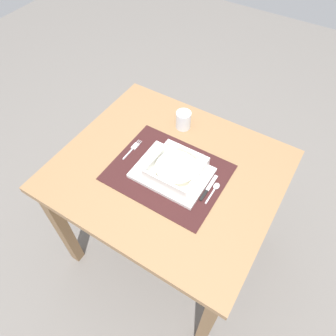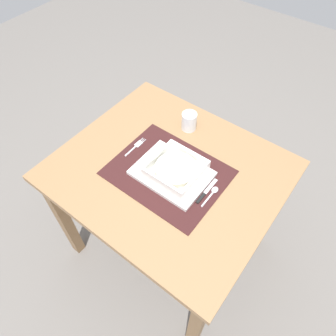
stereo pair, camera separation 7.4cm
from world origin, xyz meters
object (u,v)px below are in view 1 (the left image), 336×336
at_px(porridge_bowl, 176,169).
at_px(bread_knife, 201,187).
at_px(dining_table, 168,183).
at_px(fork, 133,148).
at_px(spoon, 215,188).
at_px(butter_knife, 208,189).
at_px(drinking_glass, 183,121).

bearing_deg(porridge_bowl, bread_knife, -0.45).
distance_m(dining_table, fork, 0.21).
xyz_separation_m(dining_table, spoon, (0.21, 0.01, 0.11)).
xyz_separation_m(porridge_bowl, butter_knife, (0.14, 0.00, -0.03)).
distance_m(dining_table, bread_knife, 0.19).
height_order(butter_knife, bread_knife, same).
height_order(porridge_bowl, drinking_glass, drinking_glass).
xyz_separation_m(butter_knife, drinking_glass, (-0.25, 0.25, 0.03)).
relative_size(butter_knife, bread_knife, 0.98).
relative_size(dining_table, drinking_glass, 10.74).
xyz_separation_m(porridge_bowl, fork, (-0.23, 0.02, -0.03)).
relative_size(dining_table, fork, 7.08).
bearing_deg(butter_knife, drinking_glass, 131.83).
height_order(fork, butter_knife, butter_knife).
bearing_deg(dining_table, bread_knife, -4.80).
bearing_deg(bread_knife, fork, 171.73).
bearing_deg(spoon, butter_knife, -138.54).
relative_size(spoon, bread_knife, 0.77).
relative_size(bread_knife, drinking_glass, 1.68).
bearing_deg(drinking_glass, bread_knife, -48.05).
distance_m(butter_knife, bread_knife, 0.03).
relative_size(porridge_bowl, fork, 1.53).
relative_size(dining_table, bread_knife, 6.38).
bearing_deg(fork, dining_table, -1.13).
bearing_deg(fork, drinking_glass, 66.29).
bearing_deg(fork, bread_knife, -1.72).
height_order(porridge_bowl, bread_knife, porridge_bowl).
xyz_separation_m(porridge_bowl, drinking_glass, (-0.11, 0.25, -0.00)).
bearing_deg(butter_knife, spoon, 36.79).
bearing_deg(fork, spoon, 2.04).
bearing_deg(spoon, porridge_bowl, -171.46).
bearing_deg(drinking_glass, butter_knife, -44.65).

